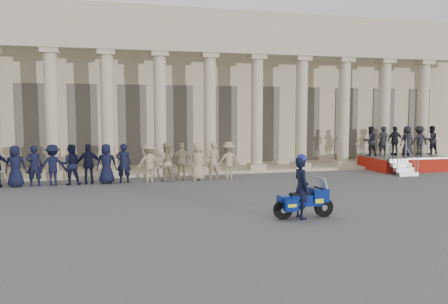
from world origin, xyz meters
The scene contains 6 objects.
ground centered at (0.00, 0.00, 0.00)m, with size 90.00×90.00×0.00m, color #4E4E51.
building centered at (0.00, 14.74, 4.52)m, with size 40.00×12.50×9.00m.
officer_rank centered at (-4.89, 5.94, 0.91)m, with size 14.44×0.69×1.82m.
reviewing_stand centered at (12.39, 7.02, 1.37)m, with size 4.80×3.92×2.47m.
motorcycle centered at (2.03, -2.36, 0.54)m, with size 1.95×0.79×1.25m.
rider centered at (1.92, -2.36, 0.98)m, with size 0.46×0.69×1.98m.
Camera 1 is at (-3.53, -14.51, 3.22)m, focal length 35.00 mm.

